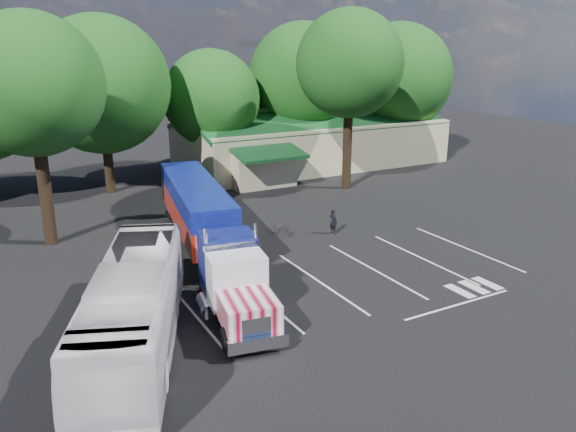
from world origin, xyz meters
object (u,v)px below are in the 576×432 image
semi_truck (204,221)px  woman (333,221)px  tour_bus (135,306)px  bicycle (283,228)px  silver_sedan (315,166)px

semi_truck → woman: size_ratio=12.11×
woman → tour_bus: (-13.62, -7.39, 0.87)m
bicycle → silver_sedan: (10.20, 13.00, 0.27)m
woman → tour_bus: size_ratio=0.13×
tour_bus → woman: bearing=50.5°
woman → silver_sedan: size_ratio=0.37×
silver_sedan → tour_bus: bearing=121.4°
bicycle → silver_sedan: bearing=35.3°
semi_truck → bicycle: 6.14m
tour_bus → silver_sedan: size_ratio=2.84×
semi_truck → tour_bus: (-5.33, -6.88, -0.55)m
tour_bus → silver_sedan: (21.12, 21.69, -0.96)m
woman → tour_bus: bearing=105.1°
woman → silver_sedan: 16.15m
tour_bus → silver_sedan: 30.29m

